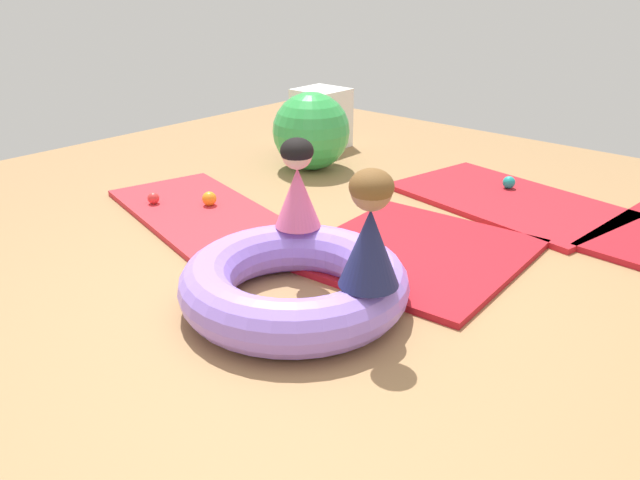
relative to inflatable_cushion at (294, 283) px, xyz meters
name	(u,v)px	position (x,y,z in m)	size (l,w,h in m)	color
ground_plane	(328,305)	(0.12, 0.14, -0.14)	(8.00, 8.00, 0.00)	#9E7549
gym_mat_near_left	(508,201)	(0.10, 2.21, -0.12)	(1.63, 0.97, 0.04)	red
gym_mat_far_left	(207,217)	(-1.32, 0.50, -0.12)	(1.80, 0.80, 0.04)	red
gym_mat_front	(416,252)	(0.11, 0.96, -0.12)	(1.21, 1.30, 0.04)	#B21923
inflatable_cushion	(294,283)	(0.00, 0.00, 0.00)	(1.18, 1.18, 0.28)	#9975EA
child_in_navy	(370,230)	(0.45, 0.03, 0.41)	(0.34, 0.34, 0.56)	navy
child_in_pink	(297,184)	(-0.29, 0.34, 0.39)	(0.30, 0.30, 0.51)	#E5608E
play_ball_red	(153,198)	(-1.78, 0.38, -0.06)	(0.08, 0.08, 0.08)	red
play_ball_orange	(209,199)	(-1.44, 0.63, -0.05)	(0.10, 0.10, 0.10)	orange
play_ball_teal	(509,182)	(0.00, 2.42, -0.05)	(0.10, 0.10, 0.10)	teal
exercise_ball_large	(311,131)	(-1.60, 1.89, 0.19)	(0.66, 0.66, 0.66)	green
storage_cube	(320,119)	(-2.02, 2.48, 0.14)	(0.44, 0.44, 0.56)	white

